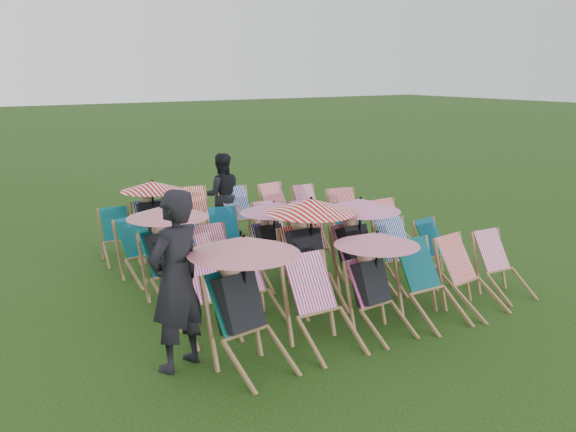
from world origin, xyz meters
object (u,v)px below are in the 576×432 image
deckchair_5 (504,266)px  person_left (176,281)px  deckchair_0 (247,301)px  person_rear (221,195)px  deckchair_29 (312,209)px

deckchair_5 → person_left: person_left is taller
deckchair_0 → person_left: bearing=138.3°
deckchair_0 → person_rear: person_rear is taller
deckchair_0 → deckchair_29: deckchair_0 is taller
person_rear → person_left: bearing=77.8°
deckchair_0 → person_rear: size_ratio=0.90×
deckchair_5 → person_rear: size_ratio=0.55×
person_left → person_rear: person_left is taller
deckchair_29 → person_left: size_ratio=0.44×
deckchair_5 → person_left: (-4.70, 0.43, 0.53)m
deckchair_5 → deckchair_29: bearing=94.2°
deckchair_0 → person_rear: 5.54m
deckchair_0 → person_rear: (2.32, 5.03, 0.04)m
deckchair_0 → deckchair_5: 4.10m
person_left → deckchair_5: bearing=153.0°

